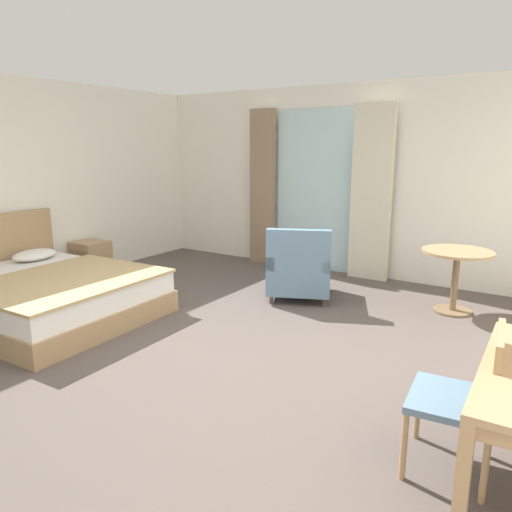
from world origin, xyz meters
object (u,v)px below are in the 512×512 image
at_px(armchair_by_window, 300,270).
at_px(desk_chair, 468,393).
at_px(bed, 41,293).
at_px(nightstand, 91,259).
at_px(round_cafe_table, 456,266).

bearing_deg(armchair_by_window, desk_chair, -45.71).
bearing_deg(desk_chair, armchair_by_window, 134.29).
xyz_separation_m(bed, armchair_by_window, (2.03, 2.07, 0.09)).
height_order(desk_chair, armchair_by_window, armchair_by_window).
distance_m(nightstand, desk_chair, 5.42).
distance_m(bed, desk_chair, 4.31).
distance_m(nightstand, round_cafe_table, 4.72).
relative_size(nightstand, round_cafe_table, 0.68).
bearing_deg(bed, nightstand, 122.98).
xyz_separation_m(armchair_by_window, round_cafe_table, (1.66, 0.48, 0.18)).
height_order(desk_chair, round_cafe_table, desk_chair).
bearing_deg(desk_chair, round_cafe_table, 102.30).
bearing_deg(desk_chair, bed, 176.51).
height_order(bed, armchair_by_window, bed).
xyz_separation_m(nightstand, armchair_by_window, (2.90, 0.72, 0.09)).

